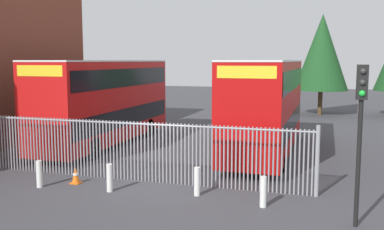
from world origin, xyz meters
TOP-DOWN VIEW (x-y plane):
  - ground_plane at (0.00, 8.00)m, footprint 100.00×100.00m
  - palisade_fence at (-1.46, 0.00)m, footprint 14.05×0.14m
  - double_decker_bus_near_gate at (-5.28, 5.87)m, footprint 2.54×10.81m
  - double_decker_bus_behind_fence_left at (2.97, 6.31)m, footprint 2.54×10.81m
  - bollard_near_left at (-3.77, -1.81)m, footprint 0.20×0.20m
  - bollard_center_front at (-1.19, -1.53)m, footprint 0.20×0.20m
  - bollard_near_right at (1.76, -1.07)m, footprint 0.20×0.20m
  - bollard_far_right at (3.99, -1.56)m, footprint 0.20×0.20m
  - traffic_cone_by_gate at (-2.83, -1.01)m, footprint 0.34×0.34m
  - traffic_light_kerbside at (6.57, -2.38)m, footprint 0.28×0.33m
  - tree_short_side at (5.16, 22.52)m, footprint 4.27×4.27m

SIDE VIEW (x-z plane):
  - ground_plane at x=0.00m, z-range 0.00..0.00m
  - traffic_cone_by_gate at x=-2.83m, z-range -0.01..0.58m
  - bollard_near_left at x=-3.77m, z-range 0.00..0.95m
  - bollard_center_front at x=-1.19m, z-range 0.00..0.95m
  - bollard_near_right at x=1.76m, z-range 0.00..0.95m
  - bollard_far_right at x=3.99m, z-range 0.00..0.95m
  - palisade_fence at x=-1.46m, z-range 0.01..2.36m
  - double_decker_bus_near_gate at x=-5.28m, z-range 0.21..4.63m
  - double_decker_bus_behind_fence_left at x=2.97m, z-range 0.21..4.63m
  - traffic_light_kerbside at x=6.57m, z-range 0.84..5.14m
  - tree_short_side at x=5.16m, z-range 1.00..9.13m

